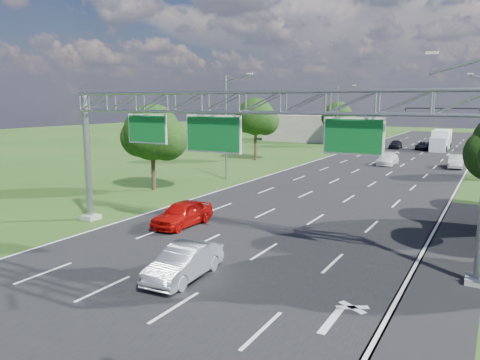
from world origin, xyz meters
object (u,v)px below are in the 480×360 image
Objects in this scene: traffic_signal at (467,119)px; silver_sedan at (184,262)px; box_truck at (441,141)px; red_coupe at (182,213)px; sign_gantry at (244,115)px.

silver_sedan is at bearing -96.93° from traffic_signal.
silver_sedan is 64.05m from box_truck.
box_truck reaches higher than red_coupe.
red_coupe is at bearing 122.98° from silver_sedan.
red_coupe is at bearing 162.72° from sign_gantry.
sign_gantry reaches higher than box_truck.
traffic_signal is at bearing 82.32° from sign_gantry.
box_truck is (3.27, 63.96, 0.77)m from silver_sedan.
red_coupe reaches higher than silver_sedan.
traffic_signal is 59.02m from silver_sedan.
traffic_signal reaches higher than box_truck.
sign_gantry is 5.29× the size of silver_sedan.
traffic_signal is (7.15, 53.00, -1.72)m from sign_gantry.
traffic_signal is at bearing -55.04° from box_truck.
sign_gantry is 1.92× the size of traffic_signal.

